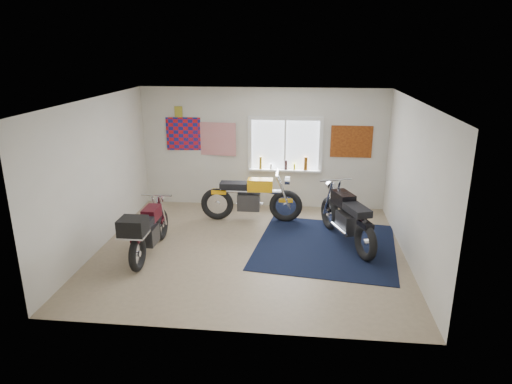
# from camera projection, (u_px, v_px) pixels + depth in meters

# --- Properties ---
(ground) EXTENTS (5.50, 5.50, 0.00)m
(ground) POSITION_uv_depth(u_px,v_px,m) (250.00, 250.00, 8.30)
(ground) COLOR #9E896B
(ground) RESTS_ON ground
(room_shell) EXTENTS (5.50, 5.50, 5.50)m
(room_shell) POSITION_uv_depth(u_px,v_px,m) (250.00, 163.00, 7.81)
(room_shell) COLOR white
(room_shell) RESTS_ON ground
(navy_rug) EXTENTS (2.81, 2.90, 0.01)m
(navy_rug) POSITION_uv_depth(u_px,v_px,m) (326.00, 246.00, 8.47)
(navy_rug) COLOR black
(navy_rug) RESTS_ON ground
(window_assembly) EXTENTS (1.66, 0.17, 1.26)m
(window_assembly) POSITION_uv_depth(u_px,v_px,m) (285.00, 148.00, 10.18)
(window_assembly) COLOR white
(window_assembly) RESTS_ON room_shell
(oil_bottles) EXTENTS (1.09, 0.09, 0.30)m
(oil_bottles) POSITION_uv_depth(u_px,v_px,m) (288.00, 164.00, 10.21)
(oil_bottles) COLOR #826212
(oil_bottles) RESTS_ON window_assembly
(flag_display) EXTENTS (1.60, 0.10, 1.17)m
(flag_display) POSITION_uv_depth(u_px,v_px,m) (178.00, 112.00, 10.19)
(flag_display) COLOR red
(flag_display) RESTS_ON room_shell
(triumph_poster) EXTENTS (0.90, 0.03, 0.70)m
(triumph_poster) POSITION_uv_depth(u_px,v_px,m) (351.00, 142.00, 9.99)
(triumph_poster) COLOR #A54C14
(triumph_poster) RESTS_ON room_shell
(yellow_triumph) EXTENTS (2.16, 0.65, 1.09)m
(yellow_triumph) POSITION_uv_depth(u_px,v_px,m) (251.00, 199.00, 9.60)
(yellow_triumph) COLOR black
(yellow_triumph) RESTS_ON ground
(black_chrome_bike) EXTENTS (0.98, 2.06, 1.11)m
(black_chrome_bike) POSITION_uv_depth(u_px,v_px,m) (347.00, 219.00, 8.47)
(black_chrome_bike) COLOR black
(black_chrome_bike) RESTS_ON navy_rug
(maroon_tourer) EXTENTS (0.57, 1.89, 0.96)m
(maroon_tourer) POSITION_uv_depth(u_px,v_px,m) (146.00, 231.00, 7.88)
(maroon_tourer) COLOR black
(maroon_tourer) RESTS_ON ground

